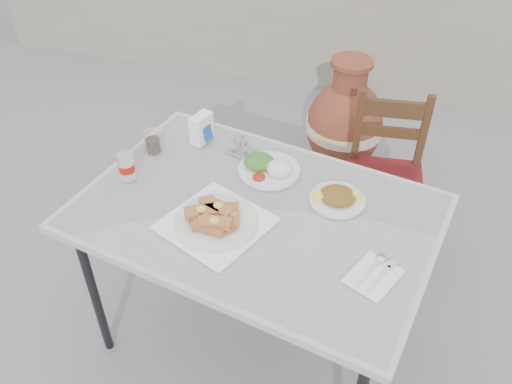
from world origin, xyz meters
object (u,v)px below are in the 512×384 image
(cafe_table, at_px, (256,220))
(cola_glass, at_px, (153,142))
(chair, at_px, (385,176))
(pide_plate, at_px, (216,217))
(salad_chopped_plate, at_px, (337,197))
(napkin_holder, at_px, (202,128))
(condiment_caddy, at_px, (241,148))
(soda_can, at_px, (126,166))
(salad_rice_plate, at_px, (268,167))
(terracotta_urn, at_px, (344,126))

(cafe_table, distance_m, cola_glass, 0.60)
(chair, bearing_deg, pide_plate, -127.32)
(cafe_table, xyz_separation_m, salad_chopped_plate, (0.29, 0.14, 0.08))
(pide_plate, bearing_deg, napkin_holder, 116.28)
(salad_chopped_plate, xyz_separation_m, chair, (0.16, 0.71, -0.39))
(pide_plate, relative_size, condiment_caddy, 3.76)
(pide_plate, height_order, condiment_caddy, same)
(salad_chopped_plate, bearing_deg, condiment_caddy, 156.80)
(soda_can, height_order, condiment_caddy, soda_can)
(cafe_table, relative_size, soda_can, 12.64)
(cola_glass, bearing_deg, cafe_table, -23.85)
(soda_can, bearing_deg, salad_chopped_plate, 7.09)
(soda_can, bearing_deg, salad_rice_plate, 21.06)
(chair, bearing_deg, soda_can, -148.00)
(cola_glass, bearing_deg, pide_plate, -40.53)
(chair, height_order, terracotta_urn, chair)
(salad_rice_plate, distance_m, napkin_holder, 0.37)
(cola_glass, distance_m, terracotta_urn, 1.42)
(salad_chopped_plate, relative_size, cola_glass, 2.19)
(soda_can, relative_size, condiment_caddy, 0.98)
(condiment_caddy, height_order, chair, condiment_caddy)
(napkin_holder, bearing_deg, chair, 45.28)
(cafe_table, bearing_deg, napkin_holder, 134.21)
(salad_rice_plate, height_order, salad_chopped_plate, salad_rice_plate)
(condiment_caddy, bearing_deg, cola_glass, -165.25)
(salad_rice_plate, xyz_separation_m, soda_can, (-0.54, -0.21, 0.04))
(condiment_caddy, xyz_separation_m, chair, (0.63, 0.51, -0.40))
(salad_chopped_plate, bearing_deg, terracotta_urn, 96.19)
(cola_glass, relative_size, chair, 0.12)
(soda_can, bearing_deg, terracotta_urn, 61.64)
(condiment_caddy, bearing_deg, salad_rice_plate, -31.97)
(chair, bearing_deg, salad_chopped_plate, -109.65)
(salad_chopped_plate, bearing_deg, cafe_table, -154.43)
(cafe_table, xyz_separation_m, chair, (0.46, 0.85, -0.32))
(terracotta_urn, bearing_deg, condiment_caddy, -107.78)
(salad_rice_plate, relative_size, condiment_caddy, 2.13)
(cafe_table, distance_m, napkin_holder, 0.54)
(salad_rice_plate, bearing_deg, salad_chopped_plate, -18.38)
(cafe_table, bearing_deg, condiment_caddy, 116.90)
(salad_chopped_plate, height_order, chair, chair)
(cola_glass, distance_m, condiment_caddy, 0.39)
(salad_chopped_plate, relative_size, condiment_caddy, 1.81)
(napkin_holder, distance_m, terracotta_urn, 1.23)
(pide_plate, xyz_separation_m, salad_rice_plate, (0.10, 0.37, -0.01))
(cafe_table, distance_m, salad_chopped_plate, 0.33)
(cola_glass, distance_m, chair, 1.24)
(cafe_table, bearing_deg, soda_can, 176.59)
(salad_chopped_plate, relative_size, soda_can, 1.86)
(soda_can, xyz_separation_m, condiment_caddy, (0.39, 0.30, -0.04))
(cafe_table, relative_size, salad_rice_plate, 5.79)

